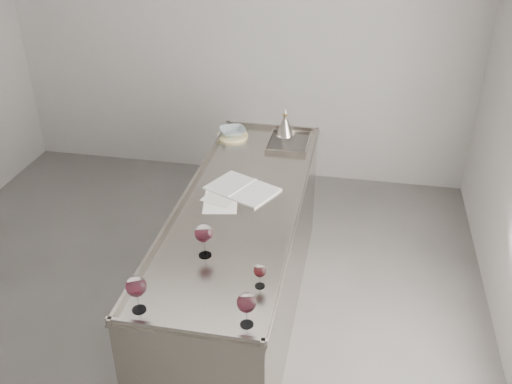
% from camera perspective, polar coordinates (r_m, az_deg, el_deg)
% --- Properties ---
extents(room_shell, '(4.54, 5.04, 2.84)m').
position_cam_1_polar(room_shell, '(3.29, -11.35, 4.10)').
color(room_shell, '#53514E').
rests_on(room_shell, ground).
extents(counter, '(0.77, 2.42, 0.97)m').
position_cam_1_polar(counter, '(3.89, -1.45, -6.93)').
color(counter, gray).
rests_on(counter, ground).
extents(wine_glass_left, '(0.10, 0.10, 0.20)m').
position_cam_1_polar(wine_glass_left, '(2.77, -11.90, -9.30)').
color(wine_glass_left, white).
rests_on(wine_glass_left, counter).
extents(wine_glass_middle, '(0.10, 0.10, 0.20)m').
position_cam_1_polar(wine_glass_middle, '(3.08, -5.23, -4.19)').
color(wine_glass_middle, white).
rests_on(wine_glass_middle, counter).
extents(wine_glass_right, '(0.09, 0.09, 0.18)m').
position_cam_1_polar(wine_glass_right, '(2.65, -0.95, -11.08)').
color(wine_glass_right, white).
rests_on(wine_glass_right, counter).
extents(wine_glass_small, '(0.07, 0.07, 0.13)m').
position_cam_1_polar(wine_glass_small, '(2.88, 0.40, -7.96)').
color(wine_glass_small, white).
rests_on(wine_glass_small, counter).
extents(notebook, '(0.52, 0.46, 0.02)m').
position_cam_1_polar(notebook, '(3.76, -1.39, 0.32)').
color(notebook, silver).
rests_on(notebook, counter).
extents(loose_paper_top, '(0.27, 0.34, 0.00)m').
position_cam_1_polar(loose_paper_top, '(3.63, -3.56, -0.94)').
color(loose_paper_top, white).
rests_on(loose_paper_top, counter).
extents(loose_paper_under, '(0.27, 0.33, 0.00)m').
position_cam_1_polar(loose_paper_under, '(3.71, -3.20, -0.22)').
color(loose_paper_under, silver).
rests_on(loose_paper_under, counter).
extents(trivet, '(0.28, 0.28, 0.02)m').
position_cam_1_polar(trivet, '(4.51, -2.35, 5.64)').
color(trivet, beige).
rests_on(trivet, counter).
extents(ceramic_bowl, '(0.27, 0.27, 0.05)m').
position_cam_1_polar(ceramic_bowl, '(4.49, -2.36, 6.05)').
color(ceramic_bowl, '#899C9F').
rests_on(ceramic_bowl, trivet).
extents(wine_funnel, '(0.15, 0.15, 0.22)m').
position_cam_1_polar(wine_funnel, '(4.52, 2.91, 6.52)').
color(wine_funnel, gray).
rests_on(wine_funnel, counter).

